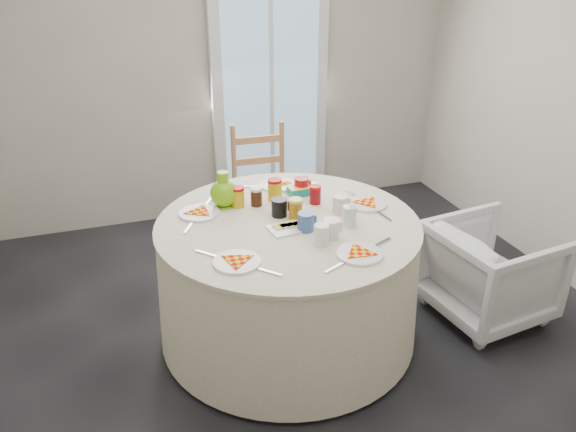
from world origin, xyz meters
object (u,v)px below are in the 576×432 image
object	(u,v)px
table	(288,280)
wooden_chair	(264,194)
armchair	(492,261)
green_pitcher	(224,190)

from	to	relation	value
table	wooden_chair	distance (m)	1.07
wooden_chair	armchair	distance (m)	1.69
green_pitcher	table	bearing A→B (deg)	-43.39
table	green_pitcher	distance (m)	0.66
wooden_chair	armchair	bearing A→B (deg)	-45.91
table	armchair	bearing A→B (deg)	-9.91
armchair	green_pitcher	world-z (taller)	green_pitcher
table	green_pitcher	bearing A→B (deg)	132.21
wooden_chair	green_pitcher	xyz separation A→B (m)	(-0.46, -0.73, 0.40)
table	armchair	world-z (taller)	table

